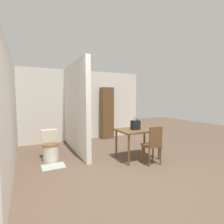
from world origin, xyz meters
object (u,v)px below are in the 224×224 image
at_px(toilet, 50,147).
at_px(handbag, 135,125).
at_px(wooden_chair, 153,144).
at_px(dining_table, 137,133).
at_px(wooden_cabinet, 107,113).

relative_size(toilet, handbag, 2.50).
bearing_deg(wooden_chair, toilet, 152.77).
relative_size(dining_table, toilet, 1.38).
xyz_separation_m(dining_table, toilet, (-1.99, 0.87, -0.35)).
height_order(dining_table, toilet, dining_table).
bearing_deg(toilet, dining_table, -23.61).
xyz_separation_m(dining_table, handbag, (-0.08, -0.03, 0.21)).
distance_m(toilet, handbag, 2.18).
xyz_separation_m(handbag, wooden_cabinet, (0.32, 2.39, 0.09)).
bearing_deg(wooden_chair, dining_table, 107.30).
bearing_deg(wooden_cabinet, handbag, -97.60).
bearing_deg(handbag, toilet, 154.75).
bearing_deg(wooden_chair, wooden_cabinet, 92.93).
xyz_separation_m(dining_table, wooden_cabinet, (0.24, 2.36, 0.30)).
height_order(wooden_chair, toilet, wooden_chair).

